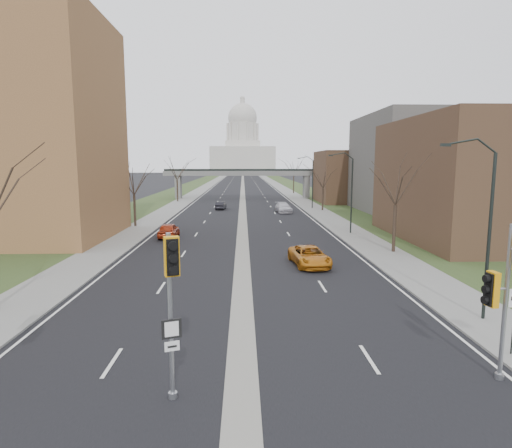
{
  "coord_description": "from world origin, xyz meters",
  "views": [
    {
      "loc": [
        0.07,
        -13.71,
        7.63
      ],
      "look_at": [
        0.86,
        11.87,
        4.0
      ],
      "focal_mm": 30.0,
      "sensor_mm": 36.0,
      "label": 1
    }
  ],
  "objects_px": {
    "car_left_far": "(221,205)",
    "car_right_near": "(309,256)",
    "car_right_mid": "(283,208)",
    "signal_pole_median": "(171,288)",
    "signal_pole_right": "(506,281)",
    "car_left_near": "(169,230)"
  },
  "relations": [
    {
      "from": "signal_pole_right",
      "to": "car_right_mid",
      "type": "xyz_separation_m",
      "value": [
        -2.61,
        52.66,
        -2.91
      ]
    },
    {
      "from": "signal_pole_median",
      "to": "car_left_near",
      "type": "xyz_separation_m",
      "value": [
        -5.49,
        31.16,
        -3.05
      ]
    },
    {
      "from": "car_left_near",
      "to": "car_left_far",
      "type": "height_order",
      "value": "car_left_near"
    },
    {
      "from": "signal_pole_median",
      "to": "car_right_mid",
      "type": "xyz_separation_m",
      "value": [
        8.55,
        53.63,
        -3.07
      ]
    },
    {
      "from": "signal_pole_median",
      "to": "car_left_far",
      "type": "bearing_deg",
      "value": 71.95
    },
    {
      "from": "signal_pole_right",
      "to": "car_right_mid",
      "type": "height_order",
      "value": "signal_pole_right"
    },
    {
      "from": "signal_pole_median",
      "to": "signal_pole_right",
      "type": "xyz_separation_m",
      "value": [
        11.16,
        0.97,
        -0.16
      ]
    },
    {
      "from": "signal_pole_right",
      "to": "car_right_near",
      "type": "xyz_separation_m",
      "value": [
        -3.95,
        17.53,
        -2.94
      ]
    },
    {
      "from": "car_right_near",
      "to": "car_left_near",
      "type": "bearing_deg",
      "value": 128.78
    },
    {
      "from": "signal_pole_median",
      "to": "car_left_far",
      "type": "xyz_separation_m",
      "value": [
        -1.48,
        58.48,
        -3.18
      ]
    },
    {
      "from": "signal_pole_right",
      "to": "car_right_near",
      "type": "height_order",
      "value": "signal_pole_right"
    },
    {
      "from": "signal_pole_right",
      "to": "car_right_mid",
      "type": "distance_m",
      "value": 52.8
    },
    {
      "from": "car_left_far",
      "to": "car_right_mid",
      "type": "xyz_separation_m",
      "value": [
        10.03,
        -4.86,
        0.11
      ]
    },
    {
      "from": "car_right_near",
      "to": "car_right_mid",
      "type": "xyz_separation_m",
      "value": [
        1.34,
        35.13,
        0.03
      ]
    },
    {
      "from": "car_right_near",
      "to": "signal_pole_median",
      "type": "bearing_deg",
      "value": -117.61
    },
    {
      "from": "car_left_near",
      "to": "signal_pole_right",
      "type": "bearing_deg",
      "value": 118.51
    },
    {
      "from": "car_right_mid",
      "to": "car_right_near",
      "type": "bearing_deg",
      "value": -97.76
    },
    {
      "from": "car_left_near",
      "to": "car_right_mid",
      "type": "xyz_separation_m",
      "value": [
        14.04,
        22.47,
        -0.02
      ]
    },
    {
      "from": "car_left_far",
      "to": "car_right_near",
      "type": "distance_m",
      "value": 40.92
    },
    {
      "from": "signal_pole_median",
      "to": "car_right_near",
      "type": "relative_size",
      "value": 1.06
    },
    {
      "from": "car_right_near",
      "to": "car_right_mid",
      "type": "relative_size",
      "value": 1.0
    },
    {
      "from": "car_right_near",
      "to": "car_left_far",
      "type": "bearing_deg",
      "value": 95.94
    }
  ]
}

